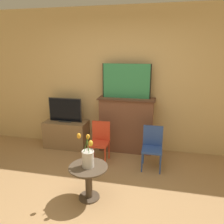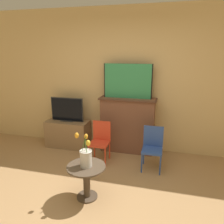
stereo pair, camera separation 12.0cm
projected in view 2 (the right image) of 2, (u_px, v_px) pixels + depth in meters
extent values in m
plane|color=#A87F51|center=(87.00, 219.00, 2.57)|extent=(14.00, 14.00, 0.00)
cube|color=tan|center=(124.00, 81.00, 4.19)|extent=(8.00, 0.06, 2.70)
cube|color=brown|center=(127.00, 125.00, 4.22)|extent=(1.01, 0.31, 1.06)
cube|color=#503123|center=(128.00, 99.00, 4.07)|extent=(1.07, 0.35, 0.02)
cube|color=black|center=(128.00, 81.00, 4.00)|extent=(0.90, 0.02, 0.63)
cube|color=#338E56|center=(128.00, 81.00, 3.99)|extent=(0.86, 0.02, 0.63)
cube|color=olive|center=(68.00, 133.00, 4.51)|extent=(0.86, 0.42, 0.54)
cube|color=#2D2D2D|center=(68.00, 121.00, 4.43)|extent=(0.26, 0.12, 0.01)
cube|color=#2D2D2D|center=(67.00, 109.00, 4.38)|extent=(0.68, 0.02, 0.48)
cube|color=black|center=(67.00, 110.00, 4.37)|extent=(0.65, 0.02, 0.45)
cylinder|color=red|center=(89.00, 156.00, 3.78)|extent=(0.02, 0.02, 0.33)
cylinder|color=red|center=(105.00, 158.00, 3.71)|extent=(0.02, 0.02, 0.33)
cylinder|color=red|center=(94.00, 148.00, 4.05)|extent=(0.02, 0.02, 0.33)
cylinder|color=red|center=(110.00, 150.00, 3.98)|extent=(0.02, 0.02, 0.33)
cube|color=red|center=(99.00, 143.00, 3.83)|extent=(0.33, 0.33, 0.03)
cube|color=red|center=(102.00, 130.00, 3.92)|extent=(0.33, 0.02, 0.35)
cylinder|color=#2D4C99|center=(142.00, 163.00, 3.52)|extent=(0.02, 0.02, 0.33)
cylinder|color=#2D4C99|center=(160.00, 166.00, 3.45)|extent=(0.02, 0.02, 0.33)
cylinder|color=#2D4C99|center=(144.00, 155.00, 3.79)|extent=(0.02, 0.02, 0.33)
cylinder|color=#2D4C99|center=(161.00, 157.00, 3.72)|extent=(0.02, 0.02, 0.33)
cube|color=#2D4C99|center=(152.00, 150.00, 3.57)|extent=(0.33, 0.33, 0.03)
cube|color=#2D4C99|center=(153.00, 136.00, 3.66)|extent=(0.33, 0.02, 0.35)
cylinder|color=#4C3D2D|center=(87.00, 196.00, 2.97)|extent=(0.28, 0.28, 0.02)
cylinder|color=#4C3D2D|center=(87.00, 182.00, 2.91)|extent=(0.09, 0.09, 0.45)
cylinder|color=#4C3D2D|center=(86.00, 167.00, 2.84)|extent=(0.51, 0.51, 0.02)
cylinder|color=beige|center=(86.00, 159.00, 2.81)|extent=(0.15, 0.15, 0.21)
torus|color=beige|center=(86.00, 151.00, 2.78)|extent=(0.16, 0.16, 0.02)
cylinder|color=#477A2D|center=(86.00, 147.00, 2.80)|extent=(0.02, 0.06, 0.25)
ellipsoid|color=orange|center=(86.00, 136.00, 2.82)|extent=(0.05, 0.05, 0.07)
cylinder|color=#477A2D|center=(86.00, 149.00, 2.75)|extent=(0.06, 0.06, 0.23)
ellipsoid|color=gold|center=(88.00, 143.00, 2.66)|extent=(0.06, 0.06, 0.08)
cylinder|color=#477A2D|center=(83.00, 146.00, 2.77)|extent=(0.09, 0.02, 0.29)
ellipsoid|color=orange|center=(77.00, 135.00, 2.74)|extent=(0.05, 0.05, 0.07)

